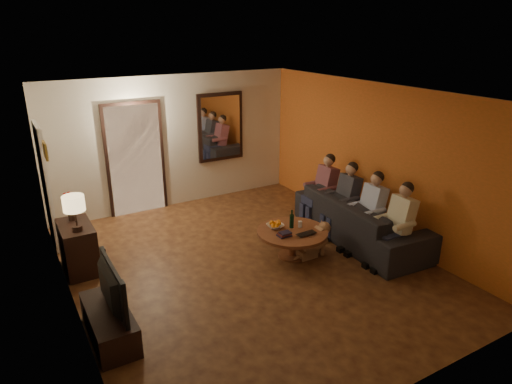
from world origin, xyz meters
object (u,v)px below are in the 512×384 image
sofa (360,219)px  tv_stand (109,323)px  person_a (397,227)px  person_b (369,214)px  dresser (78,248)px  person_c (345,202)px  dog (313,240)px  person_d (323,192)px  bowl (275,226)px  tv (105,288)px  table_lamp (75,213)px  wine_bottle (292,219)px  laptop (308,235)px  coffee_table (292,243)px

sofa → tv_stand: bearing=100.9°
person_a → person_b: size_ratio=1.00×
dresser → person_c: 4.36m
tv_stand → dog: bearing=7.3°
person_d → bowl: bearing=-156.7°
dresser → sofa: sofa is taller
sofa → person_a: (-0.10, -0.90, 0.22)m
tv → person_b: size_ratio=0.83×
person_d → dog: person_d is taller
tv → dog: 3.32m
tv → person_c: bearing=-79.1°
person_c → person_d: same height
table_lamp → person_c: size_ratio=0.45×
wine_bottle → laptop: size_ratio=0.94×
tv → person_c: (4.23, 0.81, -0.06)m
dresser → table_lamp: size_ratio=1.51×
person_c → laptop: size_ratio=3.65×
tv_stand → tv: tv is taller
tv_stand → person_b: person_b is taller
bowl → table_lamp: bearing=163.7°
sofa → dog: bearing=99.1°
person_a → dog: person_a is taller
person_c → dog: person_c is taller
person_d → wine_bottle: size_ratio=3.87×
dresser → wine_bottle: (3.03, -1.16, 0.24)m
person_d → sofa: bearing=-83.7°
person_c → tv_stand: bearing=-169.1°
tv → laptop: (3.08, 0.30, -0.20)m
person_d → dog: 1.42m
wine_bottle → sofa: bearing=-7.3°
table_lamp → tv_stand: (0.00, -1.62, -0.81)m
table_lamp → tv: size_ratio=0.54×
sofa → wine_bottle: size_ratio=8.42×
bowl → wine_bottle: 0.29m
bowl → laptop: 0.57m
dresser → coffee_table: bearing=-22.9°
person_b → coffee_table: size_ratio=1.08×
person_b → tv: bearing=-177.1°
person_b → person_c: same height
coffee_table → person_d: bearing=33.8°
coffee_table → bowl: (-0.18, 0.22, 0.26)m
tv_stand → sofa: (4.33, 0.51, 0.19)m
coffee_table → person_b: bearing=-16.4°
sofa → bowl: bearing=83.5°
tv_stand → tv: 0.47m
tv → person_b: (4.23, 0.21, -0.06)m
person_b → wine_bottle: person_b is taller
person_b → bowl: (-1.43, 0.59, -0.12)m
tv_stand → person_c: person_c is taller
bowl → wine_bottle: bearing=-27.6°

